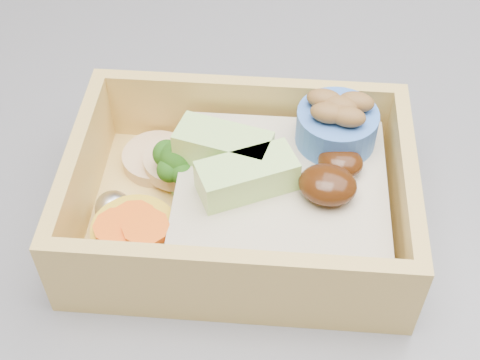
# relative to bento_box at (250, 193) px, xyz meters

# --- Properties ---
(bento_box) EXTENTS (0.22, 0.17, 0.07)m
(bento_box) POSITION_rel_bento_box_xyz_m (0.00, 0.00, 0.00)
(bento_box) COLOR #D9B159
(bento_box) RESTS_ON island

